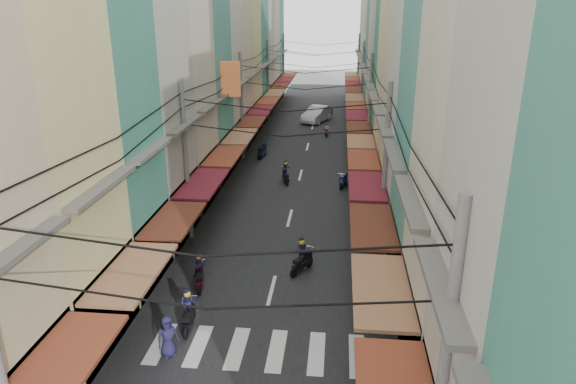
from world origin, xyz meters
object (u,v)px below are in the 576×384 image
Objects in this scene: white_car at (317,122)px; traffic_sign at (386,236)px; bicycle at (442,273)px; market_umbrella at (423,241)px.

traffic_sign reaches higher than white_car.
bicycle is (7.17, -32.11, 0.00)m from white_car.
bicycle is 0.70× the size of market_umbrella.
traffic_sign is (-1.54, 0.04, 0.16)m from market_umbrella.
traffic_sign is at bearing -61.68° from white_car.
market_umbrella is 0.76× the size of traffic_sign.
market_umbrella reaches higher than bicycle.
market_umbrella is at bearing -1.42° from traffic_sign.
white_car is at bearing -11.08° from bicycle.
traffic_sign reaches higher than bicycle.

